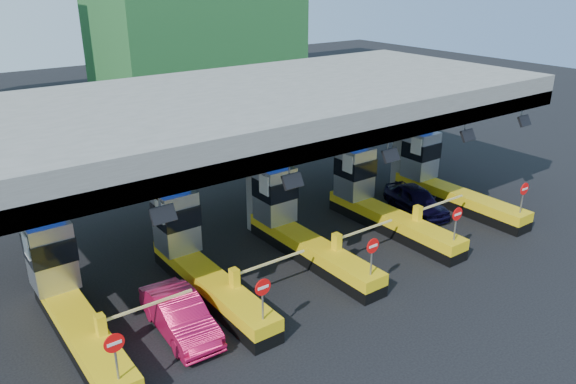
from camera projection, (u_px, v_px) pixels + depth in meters
ground at (298, 253)px, 25.44m from camera, size 120.00×120.00×0.00m
toll_canopy at (261, 108)px, 25.33m from camera, size 28.00×12.09×7.00m
toll_lane_far_left at (67, 293)px, 19.62m from camera, size 4.43×8.00×4.16m
toll_lane_left at (195, 254)px, 22.38m from camera, size 4.43×8.00×4.16m
toll_lane_center at (295, 222)px, 25.13m from camera, size 4.43×8.00×4.16m
toll_lane_right at (375, 198)px, 27.89m from camera, size 4.43×8.00×4.16m
toll_lane_far_right at (441, 177)px, 30.64m from camera, size 4.43×8.00×4.16m
van at (416, 200)px, 29.35m from camera, size 2.56×4.47×1.43m
red_car at (180, 315)px, 19.59m from camera, size 1.68×4.32×1.40m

